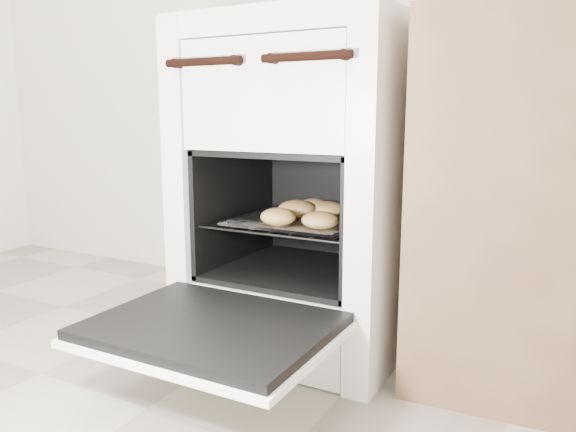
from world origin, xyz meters
name	(u,v)px	position (x,y,z in m)	size (l,w,h in m)	color
stove	(312,191)	(0.13, 1.20, 0.40)	(0.54, 0.60, 0.82)	white
oven_door	(212,329)	(0.13, 0.75, 0.18)	(0.48, 0.38, 0.03)	black
oven_rack	(301,221)	(0.13, 1.14, 0.33)	(0.39, 0.38, 0.01)	black
foil_sheet	(298,220)	(0.13, 1.12, 0.34)	(0.30, 0.27, 0.01)	white
baked_rolls	(307,212)	(0.15, 1.13, 0.36)	(0.24, 0.29, 0.04)	tan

